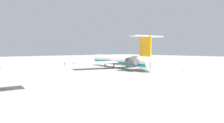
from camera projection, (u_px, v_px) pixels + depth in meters
name	position (u px, v px, depth m)	size (l,w,h in m)	color
ground	(125.00, 67.00, 89.32)	(382.24, 382.24, 0.00)	#9E9E99
main_jetliner	(120.00, 60.00, 82.36)	(45.04, 40.03, 13.16)	silver
ground_crew_near_nose	(65.00, 64.00, 95.45)	(0.29, 0.42, 1.80)	black
ground_crew_near_tail	(130.00, 62.00, 110.26)	(0.42, 0.27, 1.68)	black
safety_cone_nose	(183.00, 71.00, 71.49)	(0.40, 0.40, 0.55)	#EA590F
taxiway_centreline	(132.00, 67.00, 89.52)	(90.84, 0.36, 0.01)	gold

